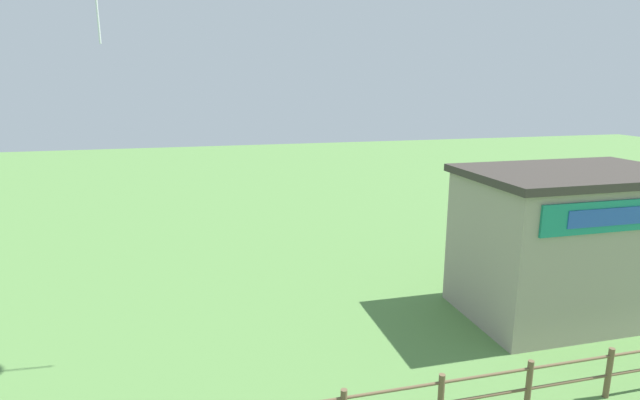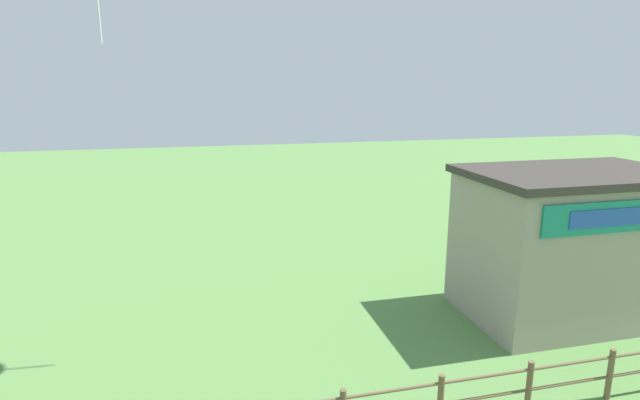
# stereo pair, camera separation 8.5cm
# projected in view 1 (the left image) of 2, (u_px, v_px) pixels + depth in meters

# --- Properties ---
(seaside_building) EXTENTS (6.78, 4.34, 4.80)m
(seaside_building) POSITION_uv_depth(u_px,v_px,m) (568.00, 242.00, 16.11)
(seaside_building) COLOR gray
(seaside_building) RESTS_ON ground_plane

